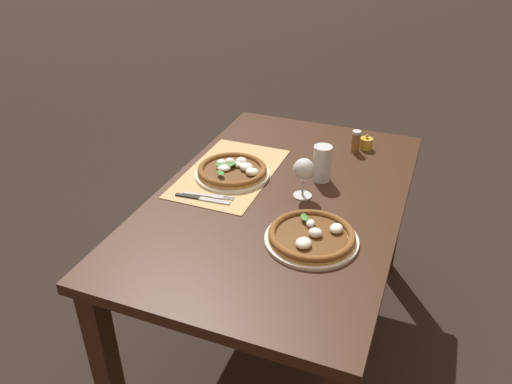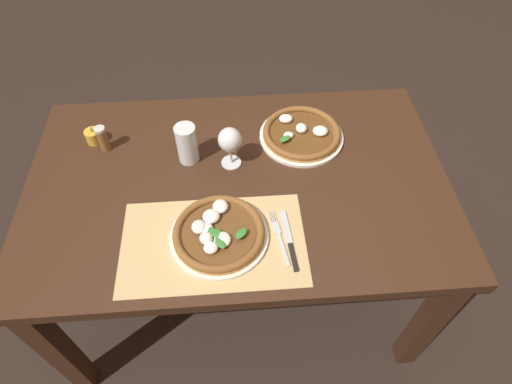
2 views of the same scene
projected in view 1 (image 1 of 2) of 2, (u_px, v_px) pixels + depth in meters
The scene contains 11 objects.
ground_plane at pixel (277, 334), 2.26m from camera, with size 24.00×24.00×0.00m, color black.
dining_table at pixel (280, 216), 1.93m from camera, with size 1.43×0.89×0.74m.
paper_placemat at pixel (230, 173), 2.02m from camera, with size 0.55×0.33×0.00m, color tan.
pizza_near at pixel (233, 170), 1.99m from camera, with size 0.30×0.30×0.05m.
pizza_far at pixel (312, 236), 1.61m from camera, with size 0.31×0.31×0.05m.
wine_glass at pixel (304, 171), 1.81m from camera, with size 0.08×0.08×0.16m.
pint_glass at pixel (322, 164), 1.94m from camera, with size 0.07×0.07×0.15m.
fork at pixel (209, 196), 1.86m from camera, with size 0.05×0.20×0.00m.
knife at pixel (203, 199), 1.84m from camera, with size 0.03×0.22×0.01m.
votive_candle at pixel (366, 144), 2.20m from camera, with size 0.06×0.06×0.07m.
pepper_shaker at pixel (356, 141), 2.16m from camera, with size 0.04×0.04×0.10m.
Camera 1 is at (1.53, 0.50, 1.71)m, focal length 35.00 mm.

